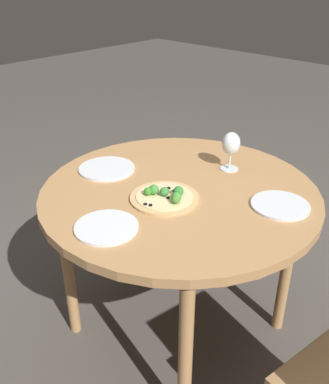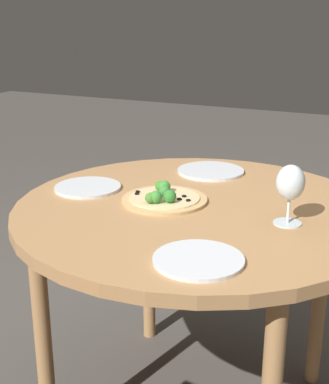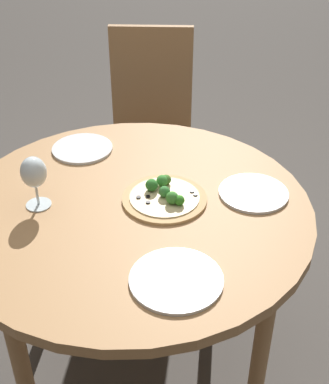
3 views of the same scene
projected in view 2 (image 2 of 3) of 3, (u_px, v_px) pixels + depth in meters
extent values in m
cylinder|color=#A87A4C|center=(196.00, 210.00, 1.61)|extent=(1.10, 1.10, 0.03)
cylinder|color=#A87A4C|center=(320.00, 294.00, 1.88)|extent=(0.05, 0.05, 0.72)
cylinder|color=#A87A4C|center=(149.00, 258.00, 2.16)|extent=(0.05, 0.05, 0.72)
cylinder|color=#A87A4C|center=(44.00, 348.00, 1.58)|extent=(0.05, 0.05, 0.72)
cylinder|color=tan|center=(164.00, 200.00, 1.63)|extent=(0.26, 0.26, 0.01)
cylinder|color=beige|center=(164.00, 198.00, 1.63)|extent=(0.22, 0.22, 0.00)
sphere|color=#377B36|center=(165.00, 192.00, 1.63)|extent=(0.04, 0.04, 0.04)
sphere|color=#398633|center=(156.00, 197.00, 1.57)|extent=(0.04, 0.04, 0.04)
sphere|color=#30762C|center=(170.00, 196.00, 1.58)|extent=(0.04, 0.04, 0.04)
sphere|color=#3A8130|center=(164.00, 187.00, 1.66)|extent=(0.04, 0.04, 0.04)
sphere|color=#41772B|center=(150.00, 198.00, 1.57)|extent=(0.03, 0.03, 0.03)
sphere|color=#327F22|center=(160.00, 186.00, 1.68)|extent=(0.03, 0.03, 0.03)
cylinder|color=black|center=(137.00, 194.00, 1.65)|extent=(0.01, 0.01, 0.00)
cylinder|color=black|center=(184.00, 196.00, 1.63)|extent=(0.01, 0.01, 0.00)
cylinder|color=black|center=(138.00, 192.00, 1.67)|extent=(0.01, 0.01, 0.00)
cylinder|color=black|center=(188.00, 200.00, 1.60)|extent=(0.01, 0.01, 0.00)
cylinder|color=black|center=(179.00, 199.00, 1.61)|extent=(0.01, 0.01, 0.00)
cylinder|color=black|center=(159.00, 198.00, 1.61)|extent=(0.01, 0.01, 0.00)
cylinder|color=silver|center=(287.00, 223.00, 1.46)|extent=(0.08, 0.08, 0.00)
cylinder|color=silver|center=(288.00, 211.00, 1.45)|extent=(0.01, 0.01, 0.07)
ellipsoid|color=silver|center=(291.00, 182.00, 1.42)|extent=(0.08, 0.08, 0.10)
cylinder|color=silver|center=(211.00, 171.00, 1.93)|extent=(0.24, 0.24, 0.01)
cylinder|color=silver|center=(198.00, 260.00, 1.24)|extent=(0.21, 0.21, 0.01)
cylinder|color=silver|center=(88.00, 187.00, 1.75)|extent=(0.22, 0.22, 0.01)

